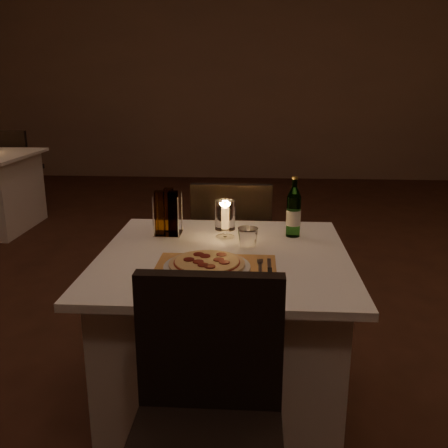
# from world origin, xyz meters

# --- Properties ---
(floor) EXTENTS (8.00, 10.00, 0.02)m
(floor) POSITION_xyz_m (0.00, 0.00, -0.01)
(floor) COLOR #432215
(floor) RESTS_ON ground
(wall_back) EXTENTS (8.00, 0.02, 3.00)m
(wall_back) POSITION_xyz_m (0.00, 5.01, 1.50)
(wall_back) COLOR #8F6D53
(wall_back) RESTS_ON ground
(main_table) EXTENTS (1.00, 1.00, 0.74)m
(main_table) POSITION_xyz_m (-0.25, -0.52, 0.37)
(main_table) COLOR white
(main_table) RESTS_ON ground
(chair_near) EXTENTS (0.42, 0.42, 0.90)m
(chair_near) POSITION_xyz_m (-0.25, -1.24, 0.55)
(chair_near) COLOR black
(chair_near) RESTS_ON ground
(chair_far) EXTENTS (0.42, 0.42, 0.90)m
(chair_far) POSITION_xyz_m (-0.25, 0.19, 0.55)
(chair_far) COLOR black
(chair_far) RESTS_ON ground
(placemat) EXTENTS (0.45, 0.34, 0.00)m
(placemat) POSITION_xyz_m (-0.27, -0.70, 0.74)
(placemat) COLOR #C38744
(placemat) RESTS_ON main_table
(plate) EXTENTS (0.32, 0.32, 0.01)m
(plate) POSITION_xyz_m (-0.30, -0.70, 0.75)
(plate) COLOR white
(plate) RESTS_ON placemat
(pizza) EXTENTS (0.28, 0.28, 0.02)m
(pizza) POSITION_xyz_m (-0.30, -0.70, 0.77)
(pizza) COLOR #D8B77F
(pizza) RESTS_ON plate
(fork) EXTENTS (0.02, 0.18, 0.00)m
(fork) POSITION_xyz_m (-0.10, -0.67, 0.75)
(fork) COLOR silver
(fork) RESTS_ON placemat
(knife) EXTENTS (0.02, 0.22, 0.01)m
(knife) POSITION_xyz_m (-0.07, -0.73, 0.75)
(knife) COLOR black
(knife) RESTS_ON placemat
(tumbler) EXTENTS (0.09, 0.09, 0.09)m
(tumbler) POSITION_xyz_m (-0.15, -0.44, 0.78)
(tumbler) COLOR white
(tumbler) RESTS_ON main_table
(water_bottle) EXTENTS (0.06, 0.06, 0.27)m
(water_bottle) POSITION_xyz_m (0.05, -0.26, 0.85)
(water_bottle) COLOR #68AB5C
(water_bottle) RESTS_ON main_table
(hurricane_candle) EXTENTS (0.09, 0.09, 0.17)m
(hurricane_candle) POSITION_xyz_m (-0.25, -0.31, 0.84)
(hurricane_candle) COLOR white
(hurricane_candle) RESTS_ON main_table
(cruet_caddy) EXTENTS (0.12, 0.12, 0.21)m
(cruet_caddy) POSITION_xyz_m (-0.51, -0.28, 0.84)
(cruet_caddy) COLOR white
(cruet_caddy) RESTS_ON main_table
(neighbor_chair_lb) EXTENTS (0.42, 0.42, 0.90)m
(neighbor_chair_lb) POSITION_xyz_m (-2.78, 2.87, 0.55)
(neighbor_chair_lb) COLOR black
(neighbor_chair_lb) RESTS_ON ground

